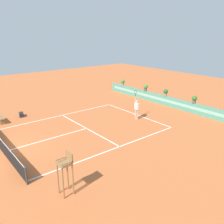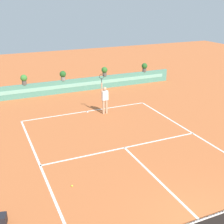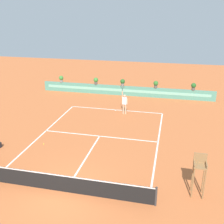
{
  "view_description": "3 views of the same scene",
  "coord_description": "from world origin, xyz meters",
  "px_view_note": "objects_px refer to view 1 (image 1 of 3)",
  "views": [
    {
      "loc": [
        15.17,
        -3.11,
        7.36
      ],
      "look_at": [
        0.37,
        8.73,
        1.0
      ],
      "focal_mm": 38.42,
      "sensor_mm": 36.0,
      "label": 1
    },
    {
      "loc": [
        -5.86,
        -5.24,
        6.85
      ],
      "look_at": [
        0.37,
        8.73,
        1.0
      ],
      "focal_mm": 47.98,
      "sensor_mm": 36.0,
      "label": 2
    },
    {
      "loc": [
        4.71,
        -10.15,
        8.37
      ],
      "look_at": [
        0.37,
        8.73,
        1.0
      ],
      "focal_mm": 43.1,
      "sensor_mm": 36.0,
      "label": 3
    }
  ],
  "objects_px": {
    "potted_plant_right": "(194,99)",
    "potted_plant_far_left": "(123,82)",
    "umpire_chair": "(66,169)",
    "bench_courtside": "(0,118)",
    "tennis_player": "(137,108)",
    "gear_bag": "(21,115)",
    "potted_plant_left": "(146,87)",
    "potted_plant_centre": "(166,92)",
    "tennis_ball_near_baseline": "(45,122)"
  },
  "relations": [
    {
      "from": "potted_plant_right",
      "to": "potted_plant_far_left",
      "type": "bearing_deg",
      "value": 180.0
    },
    {
      "from": "umpire_chair",
      "to": "bench_courtside",
      "type": "distance_m",
      "value": 12.08
    },
    {
      "from": "tennis_player",
      "to": "gear_bag",
      "type": "bearing_deg",
      "value": -132.4
    },
    {
      "from": "tennis_player",
      "to": "potted_plant_left",
      "type": "height_order",
      "value": "tennis_player"
    },
    {
      "from": "gear_bag",
      "to": "potted_plant_centre",
      "type": "distance_m",
      "value": 14.39
    },
    {
      "from": "potted_plant_centre",
      "to": "potted_plant_far_left",
      "type": "distance_m",
      "value": 6.78
    },
    {
      "from": "gear_bag",
      "to": "tennis_ball_near_baseline",
      "type": "relative_size",
      "value": 10.29
    },
    {
      "from": "tennis_ball_near_baseline",
      "to": "potted_plant_far_left",
      "type": "distance_m",
      "value": 12.69
    },
    {
      "from": "tennis_player",
      "to": "potted_plant_centre",
      "type": "bearing_deg",
      "value": 102.59
    },
    {
      "from": "bench_courtside",
      "to": "potted_plant_left",
      "type": "bearing_deg",
      "value": 80.08
    },
    {
      "from": "tennis_player",
      "to": "potted_plant_centre",
      "type": "distance_m",
      "value": 5.47
    },
    {
      "from": "potted_plant_centre",
      "to": "potted_plant_left",
      "type": "bearing_deg",
      "value": 180.0
    },
    {
      "from": "tennis_player",
      "to": "tennis_ball_near_baseline",
      "type": "height_order",
      "value": "tennis_player"
    },
    {
      "from": "tennis_player",
      "to": "tennis_ball_near_baseline",
      "type": "bearing_deg",
      "value": -122.08
    },
    {
      "from": "potted_plant_right",
      "to": "potted_plant_centre",
      "type": "relative_size",
      "value": 1.0
    },
    {
      "from": "tennis_player",
      "to": "potted_plant_left",
      "type": "xyz_separation_m",
      "value": [
        -4.06,
        5.33,
        0.36
      ]
    },
    {
      "from": "potted_plant_left",
      "to": "potted_plant_centre",
      "type": "distance_m",
      "value": 2.87
    },
    {
      "from": "umpire_chair",
      "to": "potted_plant_left",
      "type": "distance_m",
      "value": 17.82
    },
    {
      "from": "umpire_chair",
      "to": "potted_plant_far_left",
      "type": "bearing_deg",
      "value": 131.39
    },
    {
      "from": "gear_bag",
      "to": "potted_plant_far_left",
      "type": "bearing_deg",
      "value": 93.93
    },
    {
      "from": "potted_plant_left",
      "to": "potted_plant_centre",
      "type": "bearing_deg",
      "value": 0.0
    },
    {
      "from": "umpire_chair",
      "to": "bench_courtside",
      "type": "bearing_deg",
      "value": 179.25
    },
    {
      "from": "tennis_ball_near_baseline",
      "to": "potted_plant_far_left",
      "type": "xyz_separation_m",
      "value": [
        -3.76,
        12.05,
        1.38
      ]
    },
    {
      "from": "bench_courtside",
      "to": "gear_bag",
      "type": "distance_m",
      "value": 1.95
    },
    {
      "from": "potted_plant_right",
      "to": "potted_plant_far_left",
      "type": "xyz_separation_m",
      "value": [
        -10.18,
        0.0,
        0.0
      ]
    },
    {
      "from": "gear_bag",
      "to": "potted_plant_left",
      "type": "bearing_deg",
      "value": 77.03
    },
    {
      "from": "potted_plant_right",
      "to": "potted_plant_far_left",
      "type": "height_order",
      "value": "same"
    },
    {
      "from": "tennis_ball_near_baseline",
      "to": "potted_plant_far_left",
      "type": "bearing_deg",
      "value": 107.32
    },
    {
      "from": "potted_plant_far_left",
      "to": "bench_courtside",
      "type": "bearing_deg",
      "value": -85.07
    },
    {
      "from": "umpire_chair",
      "to": "potted_plant_far_left",
      "type": "xyz_separation_m",
      "value": [
        -13.33,
        15.13,
        0.07
      ]
    },
    {
      "from": "bench_courtside",
      "to": "potted_plant_left",
      "type": "distance_m",
      "value": 15.23
    },
    {
      "from": "tennis_player",
      "to": "potted_plant_right",
      "type": "xyz_separation_m",
      "value": [
        2.21,
        5.33,
        0.36
      ]
    },
    {
      "from": "potted_plant_left",
      "to": "potted_plant_centre",
      "type": "height_order",
      "value": "same"
    },
    {
      "from": "umpire_chair",
      "to": "gear_bag",
      "type": "distance_m",
      "value": 12.65
    },
    {
      "from": "umpire_chair",
      "to": "potted_plant_right",
      "type": "bearing_deg",
      "value": 101.77
    },
    {
      "from": "umpire_chair",
      "to": "potted_plant_right",
      "type": "distance_m",
      "value": 15.45
    },
    {
      "from": "potted_plant_left",
      "to": "bench_courtside",
      "type": "bearing_deg",
      "value": -99.92
    },
    {
      "from": "gear_bag",
      "to": "tennis_player",
      "type": "xyz_separation_m",
      "value": [
        7.07,
        7.74,
        0.87
      ]
    },
    {
      "from": "potted_plant_left",
      "to": "tennis_player",
      "type": "bearing_deg",
      "value": -52.71
    },
    {
      "from": "potted_plant_right",
      "to": "potted_plant_far_left",
      "type": "distance_m",
      "value": 10.18
    },
    {
      "from": "tennis_player",
      "to": "potted_plant_far_left",
      "type": "distance_m",
      "value": 9.59
    },
    {
      "from": "umpire_chair",
      "to": "potted_plant_far_left",
      "type": "relative_size",
      "value": 2.96
    },
    {
      "from": "potted_plant_left",
      "to": "potted_plant_centre",
      "type": "relative_size",
      "value": 1.0
    },
    {
      "from": "umpire_chair",
      "to": "potted_plant_right",
      "type": "xyz_separation_m",
      "value": [
        -3.15,
        15.13,
        0.07
      ]
    },
    {
      "from": "potted_plant_far_left",
      "to": "potted_plant_centre",
      "type": "bearing_deg",
      "value": 0.0
    },
    {
      "from": "bench_courtside",
      "to": "potted_plant_right",
      "type": "bearing_deg",
      "value": 59.3
    },
    {
      "from": "umpire_chair",
      "to": "gear_bag",
      "type": "xyz_separation_m",
      "value": [
        -12.43,
        2.06,
        -1.16
      ]
    },
    {
      "from": "bench_courtside",
      "to": "potted_plant_centre",
      "type": "height_order",
      "value": "potted_plant_centre"
    },
    {
      "from": "umpire_chair",
      "to": "tennis_ball_near_baseline",
      "type": "distance_m",
      "value": 10.14
    },
    {
      "from": "bench_courtside",
      "to": "potted_plant_far_left",
      "type": "relative_size",
      "value": 2.21
    }
  ]
}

